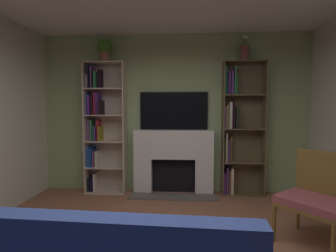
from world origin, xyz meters
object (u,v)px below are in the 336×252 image
bookshelf_right (237,129)px  armchair (318,196)px  potted_plant (105,49)px  tv (174,111)px  vase_with_flowers (245,52)px  bookshelf_left (102,126)px  fireplace (174,159)px

bookshelf_right → armchair: 1.88m
bookshelf_right → potted_plant: size_ratio=5.73×
tv → vase_with_flowers: size_ratio=2.83×
potted_plant → bookshelf_right: bearing=1.2°
bookshelf_left → fireplace: bearing=-0.1°
tv → potted_plant: bearing=-174.3°
armchair → tv: bearing=133.5°
vase_with_flowers → armchair: vase_with_flowers is taller
bookshelf_left → potted_plant: size_ratio=5.73×
tv → vase_with_flowers: 1.55m
bookshelf_left → potted_plant: (0.09, -0.03, 1.34)m
armchair → bookshelf_right: bearing=108.7°
vase_with_flowers → bookshelf_left: bearing=179.3°
bookshelf_left → bookshelf_right: (2.39, 0.02, -0.03)m
bookshelf_left → bookshelf_right: bearing=0.5°
tv → bookshelf_right: 1.14m
tv → bookshelf_left: 1.32m
armchair → bookshelf_left: bearing=150.6°
bookshelf_right → vase_with_flowers: (0.09, -0.05, 1.29)m
fireplace → armchair: size_ratio=1.47×
fireplace → bookshelf_right: (1.10, 0.02, 0.55)m
bookshelf_left → armchair: bearing=-29.4°
bookshelf_left → tv: bearing=4.0°
armchair → fireplace: bearing=135.1°
fireplace → bookshelf_left: size_ratio=0.65×
tv → armchair: size_ratio=1.18×
bookshelf_right → potted_plant: potted_plant is taller
vase_with_flowers → tv: bearing=174.3°
bookshelf_left → potted_plant: bearing=-18.2°
potted_plant → armchair: bearing=-29.8°
bookshelf_left → vase_with_flowers: 2.78m
bookshelf_left → armchair: 3.45m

